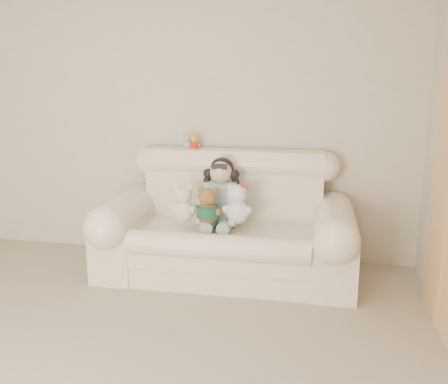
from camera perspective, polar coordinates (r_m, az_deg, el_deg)
wall_back at (r=4.58m, az=-6.44°, el=8.74°), size 4.50×0.00×4.50m
sofa at (r=4.08m, az=0.27°, el=-2.90°), size 2.10×0.95×1.03m
seated_child at (r=4.12m, az=-0.34°, el=0.07°), size 0.38×0.45×0.58m
brown_teddy at (r=3.91m, az=-1.90°, el=-1.19°), size 0.27×0.23×0.35m
white_cat at (r=3.92m, az=1.53°, el=-0.90°), size 0.28×0.24×0.39m
cream_teddy at (r=3.98m, az=-4.71°, el=-0.92°), size 0.28×0.25×0.36m
yellow_mini_bear at (r=4.41m, az=-3.42°, el=5.94°), size 0.12×0.11×0.17m
grey_mini_plush at (r=4.43m, az=-4.27°, el=5.97°), size 0.12×0.10×0.17m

